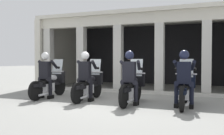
% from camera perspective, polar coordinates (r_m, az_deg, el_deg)
% --- Properties ---
extents(ground_plane, '(80.00, 80.00, 0.00)m').
position_cam_1_polar(ground_plane, '(10.64, 5.22, -5.40)').
color(ground_plane, gray).
extents(station_building, '(9.91, 4.40, 3.40)m').
position_cam_1_polar(station_building, '(12.50, 8.65, 5.37)').
color(station_building, black).
rests_on(station_building, ground).
extents(kerb_strip, '(9.41, 0.24, 0.12)m').
position_cam_1_polar(kerb_strip, '(9.96, 5.27, -5.54)').
color(kerb_strip, '#B7B5AD').
rests_on(kerb_strip, ground).
extents(motorcycle_far_left, '(0.62, 2.04, 1.35)m').
position_cam_1_polar(motorcycle_far_left, '(9.05, -13.88, -3.50)').
color(motorcycle_far_left, black).
rests_on(motorcycle_far_left, ground).
extents(police_officer_far_left, '(0.63, 0.61, 1.58)m').
position_cam_1_polar(police_officer_far_left, '(8.79, -14.96, -0.80)').
color(police_officer_far_left, black).
rests_on(police_officer_far_left, ground).
extents(motorcycle_center_left, '(0.62, 2.04, 1.35)m').
position_cam_1_polar(motorcycle_center_left, '(8.27, -5.20, -3.94)').
color(motorcycle_center_left, black).
rests_on(motorcycle_center_left, ground).
extents(police_officer_center_left, '(0.63, 0.61, 1.58)m').
position_cam_1_polar(police_officer_center_left, '(7.99, -6.12, -0.99)').
color(police_officer_center_left, black).
rests_on(police_officer_center_left, ground).
extents(motorcycle_center_right, '(0.62, 2.04, 1.35)m').
position_cam_1_polar(motorcycle_center_right, '(7.57, 4.69, -4.46)').
color(motorcycle_center_right, black).
rests_on(motorcycle_center_right, ground).
extents(police_officer_center_right, '(0.63, 0.61, 1.58)m').
position_cam_1_polar(police_officer_center_right, '(7.26, 4.05, -1.25)').
color(police_officer_center_right, black).
rests_on(police_officer_center_right, ground).
extents(motorcycle_far_right, '(0.62, 2.04, 1.35)m').
position_cam_1_polar(motorcycle_far_right, '(7.38, 16.35, -4.67)').
color(motorcycle_far_right, black).
rests_on(motorcycle_far_right, ground).
extents(police_officer_far_right, '(0.63, 0.61, 1.58)m').
position_cam_1_polar(police_officer_far_right, '(7.07, 16.18, -1.39)').
color(police_officer_far_right, black).
rests_on(police_officer_far_right, ground).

